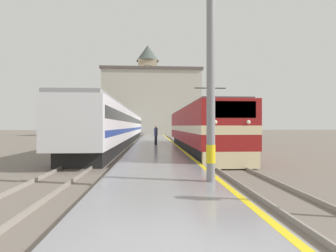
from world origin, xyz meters
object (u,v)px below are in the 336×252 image
at_px(catenary_mast, 212,46).
at_px(person_on_platform, 156,135).
at_px(passenger_train, 127,126).
at_px(locomotive_train, 198,129).
at_px(clock_tower, 148,86).

height_order(catenary_mast, person_on_platform, catenary_mast).
relative_size(passenger_train, catenary_mast, 5.84).
bearing_deg(passenger_train, catenary_mast, -79.28).
xyz_separation_m(passenger_train, catenary_mast, (5.63, -29.73, 2.66)).
height_order(locomotive_train, clock_tower, clock_tower).
distance_m(passenger_train, person_on_platform, 13.74).
relative_size(passenger_train, person_on_platform, 28.55).
bearing_deg(passenger_train, clock_tower, 85.13).
distance_m(passenger_train, catenary_mast, 30.37).
xyz_separation_m(catenary_mast, clock_tower, (-3.08, 59.61, 7.70)).
bearing_deg(person_on_platform, passenger_train, 107.09).
bearing_deg(passenger_train, locomotive_train, -66.23).
xyz_separation_m(locomotive_train, passenger_train, (-7.42, 16.85, 0.21)).
bearing_deg(catenary_mast, locomotive_train, 82.08).
relative_size(locomotive_train, person_on_platform, 10.13).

